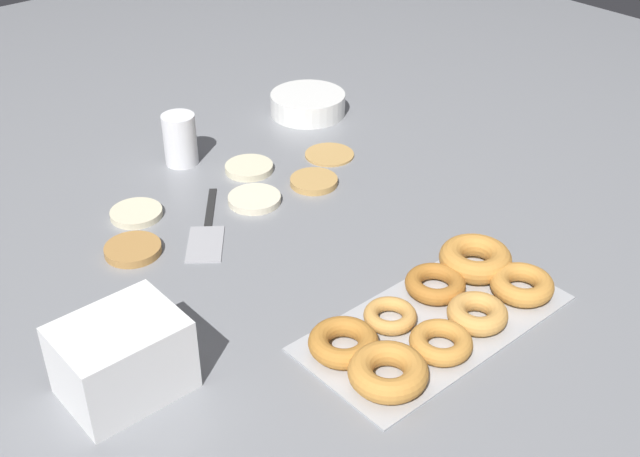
{
  "coord_description": "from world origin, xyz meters",
  "views": [
    {
      "loc": [
        -0.74,
        -0.99,
        0.77
      ],
      "look_at": [
        0.0,
        -0.14,
        0.04
      ],
      "focal_mm": 45.0,
      "sensor_mm": 36.0,
      "label": 1
    }
  ],
  "objects_px": {
    "pancake_0": "(136,213)",
    "pancake_4": "(314,181)",
    "pancake_2": "(249,168)",
    "paper_cup": "(180,139)",
    "pancake_5": "(133,249)",
    "pancake_1": "(254,199)",
    "spatula": "(207,235)",
    "container_stack": "(122,358)",
    "pancake_3": "(329,154)",
    "donut_tray": "(439,311)",
    "batter_bowl": "(308,104)"
  },
  "relations": [
    {
      "from": "pancake_0",
      "to": "pancake_4",
      "type": "xyz_separation_m",
      "value": [
        0.32,
        -0.12,
        0.0
      ]
    },
    {
      "from": "pancake_2",
      "to": "paper_cup",
      "type": "relative_size",
      "value": 0.91
    },
    {
      "from": "pancake_5",
      "to": "pancake_1",
      "type": "bearing_deg",
      "value": -0.4
    },
    {
      "from": "paper_cup",
      "to": "pancake_0",
      "type": "bearing_deg",
      "value": -145.66
    },
    {
      "from": "pancake_1",
      "to": "spatula",
      "type": "height_order",
      "value": "pancake_1"
    },
    {
      "from": "pancake_0",
      "to": "paper_cup",
      "type": "distance_m",
      "value": 0.22
    },
    {
      "from": "container_stack",
      "to": "pancake_0",
      "type": "bearing_deg",
      "value": 58.33
    },
    {
      "from": "pancake_3",
      "to": "container_stack",
      "type": "relative_size",
      "value": 0.63
    },
    {
      "from": "pancake_0",
      "to": "container_stack",
      "type": "relative_size",
      "value": 0.59
    },
    {
      "from": "paper_cup",
      "to": "donut_tray",
      "type": "bearing_deg",
      "value": -88.56
    },
    {
      "from": "pancake_4",
      "to": "batter_bowl",
      "type": "bearing_deg",
      "value": 51.79
    },
    {
      "from": "pancake_3",
      "to": "spatula",
      "type": "height_order",
      "value": "pancake_3"
    },
    {
      "from": "pancake_1",
      "to": "batter_bowl",
      "type": "bearing_deg",
      "value": 35.34
    },
    {
      "from": "batter_bowl",
      "to": "paper_cup",
      "type": "relative_size",
      "value": 1.61
    },
    {
      "from": "batter_bowl",
      "to": "container_stack",
      "type": "bearing_deg",
      "value": -145.87
    },
    {
      "from": "pancake_3",
      "to": "paper_cup",
      "type": "distance_m",
      "value": 0.3
    },
    {
      "from": "pancake_0",
      "to": "pancake_3",
      "type": "distance_m",
      "value": 0.42
    },
    {
      "from": "pancake_2",
      "to": "pancake_3",
      "type": "distance_m",
      "value": 0.17
    },
    {
      "from": "pancake_4",
      "to": "batter_bowl",
      "type": "distance_m",
      "value": 0.32
    },
    {
      "from": "pancake_2",
      "to": "spatula",
      "type": "height_order",
      "value": "pancake_2"
    },
    {
      "from": "pancake_0",
      "to": "batter_bowl",
      "type": "bearing_deg",
      "value": 14.15
    },
    {
      "from": "pancake_5",
      "to": "spatula",
      "type": "relative_size",
      "value": 0.45
    },
    {
      "from": "pancake_4",
      "to": "pancake_1",
      "type": "bearing_deg",
      "value": 170.19
    },
    {
      "from": "pancake_1",
      "to": "donut_tray",
      "type": "distance_m",
      "value": 0.46
    },
    {
      "from": "pancake_1",
      "to": "pancake_5",
      "type": "bearing_deg",
      "value": 179.6
    },
    {
      "from": "paper_cup",
      "to": "spatula",
      "type": "distance_m",
      "value": 0.29
    },
    {
      "from": "pancake_0",
      "to": "pancake_2",
      "type": "height_order",
      "value": "pancake_2"
    },
    {
      "from": "pancake_0",
      "to": "pancake_3",
      "type": "relative_size",
      "value": 0.93
    },
    {
      "from": "pancake_5",
      "to": "batter_bowl",
      "type": "relative_size",
      "value": 0.57
    },
    {
      "from": "pancake_5",
      "to": "paper_cup",
      "type": "xyz_separation_m",
      "value": [
        0.24,
        0.22,
        0.05
      ]
    },
    {
      "from": "pancake_4",
      "to": "pancake_5",
      "type": "height_order",
      "value": "pancake_5"
    },
    {
      "from": "pancake_1",
      "to": "pancake_5",
      "type": "distance_m",
      "value": 0.25
    },
    {
      "from": "spatula",
      "to": "donut_tray",
      "type": "bearing_deg",
      "value": 56.12
    },
    {
      "from": "pancake_4",
      "to": "paper_cup",
      "type": "bearing_deg",
      "value": 120.73
    },
    {
      "from": "pancake_0",
      "to": "pancake_2",
      "type": "relative_size",
      "value": 0.99
    },
    {
      "from": "paper_cup",
      "to": "batter_bowl",
      "type": "bearing_deg",
      "value": 1.9
    },
    {
      "from": "pancake_4",
      "to": "container_stack",
      "type": "xyz_separation_m",
      "value": [
        -0.55,
        -0.26,
        0.05
      ]
    },
    {
      "from": "pancake_1",
      "to": "spatula",
      "type": "relative_size",
      "value": 0.46
    },
    {
      "from": "pancake_4",
      "to": "donut_tray",
      "type": "relative_size",
      "value": 0.22
    },
    {
      "from": "container_stack",
      "to": "spatula",
      "type": "distance_m",
      "value": 0.38
    },
    {
      "from": "batter_bowl",
      "to": "container_stack",
      "type": "xyz_separation_m",
      "value": [
        -0.75,
        -0.51,
        0.03
      ]
    },
    {
      "from": "pancake_3",
      "to": "spatula",
      "type": "relative_size",
      "value": 0.48
    },
    {
      "from": "pancake_4",
      "to": "batter_bowl",
      "type": "xyz_separation_m",
      "value": [
        0.2,
        0.25,
        0.02
      ]
    },
    {
      "from": "pancake_5",
      "to": "container_stack",
      "type": "bearing_deg",
      "value": -121.28
    },
    {
      "from": "batter_bowl",
      "to": "pancake_4",
      "type": "bearing_deg",
      "value": -128.21
    },
    {
      "from": "pancake_3",
      "to": "donut_tray",
      "type": "bearing_deg",
      "value": -114.36
    },
    {
      "from": "pancake_3",
      "to": "pancake_4",
      "type": "relative_size",
      "value": 1.1
    },
    {
      "from": "pancake_4",
      "to": "paper_cup",
      "type": "height_order",
      "value": "paper_cup"
    },
    {
      "from": "pancake_0",
      "to": "container_stack",
      "type": "height_order",
      "value": "container_stack"
    },
    {
      "from": "pancake_0",
      "to": "paper_cup",
      "type": "xyz_separation_m",
      "value": [
        0.17,
        0.12,
        0.05
      ]
    }
  ]
}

